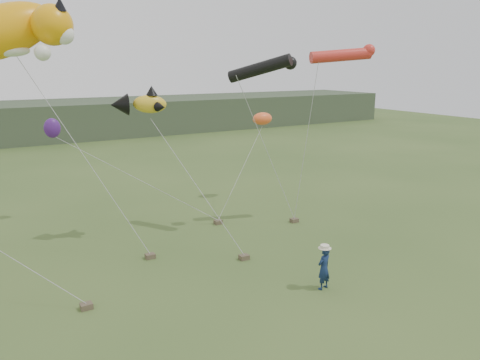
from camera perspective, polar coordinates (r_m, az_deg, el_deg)
name	(u,v)px	position (r m, az deg, el deg)	size (l,w,h in m)	color
ground	(284,291)	(17.92, 5.33, -13.31)	(120.00, 120.00, 0.00)	#385123
headland	(31,122)	(58.24, -24.15, 6.49)	(90.00, 13.00, 4.00)	#2D3D28
festival_attendant	(324,268)	(17.92, 10.19, -10.54)	(0.60, 0.40, 1.66)	#132449
sandbag_anchors	(208,248)	(21.49, -3.92, -8.21)	(12.09, 5.87, 0.21)	brown
cat_kite	(13,31)	(22.80, -25.99, 16.01)	(6.15, 3.28, 3.61)	#EF9D09
fish_kite	(139,104)	(21.69, -12.24, 9.09)	(2.58, 1.71, 1.30)	gold
tube_kites	(306,61)	(23.47, 8.07, 14.18)	(7.01, 3.19, 1.86)	black
misc_kites	(189,122)	(27.16, -6.23, 7.05)	(12.87, 2.49, 1.03)	#FB5E29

